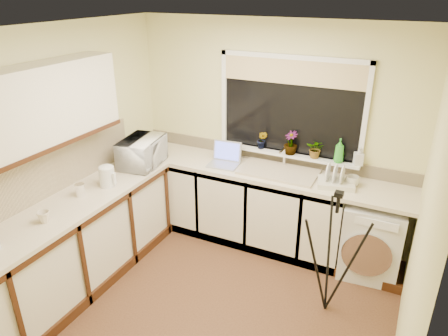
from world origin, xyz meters
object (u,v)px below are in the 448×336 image
plant_b (262,140)px  dish_rack (336,183)px  microwave (142,152)px  cup_left (44,217)px  soap_bottle_green (339,151)px  soap_bottle_clear (359,156)px  washing_machine (371,238)px  plant_d (316,149)px  tripod (332,254)px  kettle (107,177)px  laptop (225,158)px  cup_back (352,181)px  steel_jar (80,190)px  plant_c (291,143)px

plant_b → dish_rack: bearing=-16.8°
microwave → cup_left: bearing=169.6°
soap_bottle_green → soap_bottle_clear: 0.20m
washing_machine → plant_b: bearing=163.7°
microwave → plant_d: bearing=-78.4°
plant_b → soap_bottle_clear: size_ratio=1.09×
soap_bottle_clear → tripod: bearing=-89.4°
soap_bottle_green → kettle: bearing=-147.8°
laptop → cup_back: (1.39, 0.05, -0.01)m
cup_left → microwave: bearing=89.2°
laptop → steel_jar: size_ratio=2.86×
plant_c → soap_bottle_green: bearing=0.2°
steel_jar → washing_machine: bearing=26.7°
tripod → steel_jar: size_ratio=9.84×
dish_rack → microwave: microwave is taller
plant_b → laptop: bearing=-142.5°
laptop → steel_jar: 1.58m
washing_machine → plant_b: plant_b is taller
tripod → cup_left: tripod is taller
cup_left → cup_back: bearing=39.8°
plant_d → kettle: bearing=-144.0°
steel_jar → soap_bottle_green: bearing=36.3°
dish_rack → cup_back: size_ratio=2.64×
laptop → microwave: bearing=-157.4°
dish_rack → cup_back: cup_back is taller
plant_d → steel_jar: bearing=-139.9°
plant_d → plant_b: bearing=179.9°
cup_back → cup_left: (-2.22, -1.85, -0.00)m
laptop → plant_b: bearing=32.5°
kettle → cup_left: size_ratio=1.87×
microwave → soap_bottle_green: bearing=-81.2°
tripod → plant_b: size_ratio=5.75×
microwave → plant_c: (1.48, 0.67, 0.13)m
washing_machine → kettle: kettle is taller
laptop → cup_back: bearing=-3.0°
plant_d → soap_bottle_green: (0.25, -0.01, 0.03)m
plant_b → plant_d: size_ratio=1.02×
microwave → cup_back: size_ratio=4.11×
washing_machine → cup_back: 0.62m
washing_machine → dish_rack: 0.67m
cup_back → cup_left: 2.88m
washing_machine → steel_jar: 2.91m
washing_machine → plant_d: 1.07m
washing_machine → plant_c: size_ratio=3.07×
cup_back → microwave: bearing=-167.8°
steel_jar → cup_left: steel_jar is taller
soap_bottle_green → tripod: bearing=-78.4°
plant_b → plant_c: (0.34, -0.02, 0.02)m
steel_jar → plant_c: 2.21m
kettle → tripod: tripod is taller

